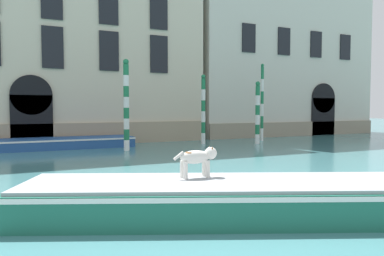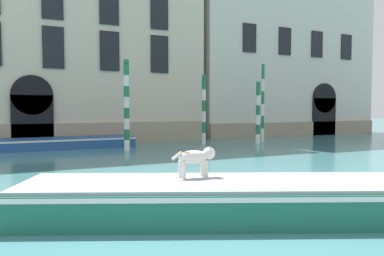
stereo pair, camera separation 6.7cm
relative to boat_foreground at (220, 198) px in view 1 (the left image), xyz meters
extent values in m
cube|color=beige|center=(-0.04, 17.66, 7.48)|extent=(14.48, 6.00, 15.66)
cube|color=tan|center=(-0.04, 14.61, 0.24)|extent=(14.48, 0.16, 1.18)
cube|color=black|center=(-2.54, 14.60, 0.96)|extent=(2.00, 0.14, 2.63)
cylinder|color=black|center=(-2.54, 14.60, 2.28)|extent=(2.00, 0.14, 2.00)
cube|color=black|center=(-1.49, 14.62, 4.72)|extent=(1.06, 0.10, 2.14)
cube|color=black|center=(1.41, 14.62, 4.72)|extent=(1.06, 0.10, 2.14)
cube|color=black|center=(4.30, 14.62, 4.72)|extent=(1.06, 0.10, 2.14)
cube|color=black|center=(1.41, 14.62, 7.21)|extent=(1.06, 0.10, 2.14)
cube|color=black|center=(4.30, 14.62, 7.21)|extent=(1.06, 0.10, 2.14)
cube|color=beige|center=(14.81, 17.66, 7.79)|extent=(14.35, 6.00, 16.28)
cube|color=gray|center=(14.81, 14.61, 0.14)|extent=(14.35, 0.16, 0.99)
cube|color=black|center=(17.02, 14.60, 0.99)|extent=(2.14, 0.14, 2.69)
cylinder|color=black|center=(17.02, 14.60, 2.34)|extent=(2.14, 0.14, 2.14)
cube|color=black|center=(10.50, 14.62, 6.15)|extent=(1.00, 0.10, 1.85)
cube|color=black|center=(13.37, 14.62, 6.15)|extent=(1.00, 0.10, 1.85)
cube|color=black|center=(16.24, 14.62, 6.15)|extent=(1.00, 0.10, 1.85)
cube|color=black|center=(19.11, 14.62, 6.15)|extent=(1.00, 0.10, 1.85)
cube|color=#1E6651|center=(0.00, 0.00, -0.05)|extent=(7.43, 4.69, 0.60)
cube|color=white|center=(0.00, 0.00, 0.19)|extent=(7.47, 4.73, 0.08)
cube|color=#9EA3A8|center=(0.00, 0.00, 0.28)|extent=(7.17, 4.46, 0.06)
cylinder|color=silver|center=(-0.03, 0.57, 0.47)|extent=(0.08, 0.08, 0.33)
cylinder|color=silver|center=(-0.04, 0.39, 0.47)|extent=(0.08, 0.08, 0.33)
cylinder|color=silver|center=(-0.49, 0.60, 0.47)|extent=(0.08, 0.08, 0.33)
cylinder|color=silver|center=(-0.50, 0.42, 0.47)|extent=(0.08, 0.08, 0.33)
ellipsoid|color=silver|center=(-0.26, 0.49, 0.71)|extent=(0.62, 0.29, 0.26)
ellipsoid|color=brown|center=(-0.35, 0.50, 0.78)|extent=(0.28, 0.19, 0.09)
sphere|color=silver|center=(0.07, 0.48, 0.77)|extent=(0.24, 0.24, 0.24)
cone|color=brown|center=(0.07, 0.54, 0.86)|extent=(0.07, 0.07, 0.10)
cone|color=brown|center=(0.07, 0.41, 0.86)|extent=(0.07, 0.07, 0.10)
cylinder|color=silver|center=(-0.59, 0.51, 0.75)|extent=(0.22, 0.07, 0.17)
cube|color=#234C8C|center=(-1.10, 13.40, -0.10)|extent=(6.59, 1.96, 0.51)
cube|color=white|center=(-1.10, 13.40, 0.10)|extent=(6.62, 1.99, 0.08)
cube|color=#9EA3A8|center=(-1.10, 13.40, -0.12)|extent=(3.63, 1.46, 0.46)
cylinder|color=white|center=(6.06, 12.41, -0.05)|extent=(0.23, 0.23, 0.60)
cylinder|color=#1E7247|center=(6.06, 12.41, 0.55)|extent=(0.23, 0.23, 0.60)
cylinder|color=white|center=(6.06, 12.41, 1.14)|extent=(0.23, 0.23, 0.60)
cylinder|color=#1E7247|center=(6.06, 12.41, 1.74)|extent=(0.23, 0.23, 0.60)
cylinder|color=white|center=(6.06, 12.41, 2.34)|extent=(0.23, 0.23, 0.60)
cylinder|color=#1E7247|center=(6.06, 12.41, 2.94)|extent=(0.23, 0.23, 0.60)
sphere|color=#1E7247|center=(6.06, 12.41, 3.34)|extent=(0.24, 0.24, 0.24)
cylinder|color=white|center=(1.34, 11.02, -0.10)|extent=(0.26, 0.26, 0.50)
cylinder|color=#1E7247|center=(1.34, 11.02, 0.39)|extent=(0.26, 0.26, 0.50)
cylinder|color=white|center=(1.34, 11.02, 0.89)|extent=(0.26, 0.26, 0.50)
cylinder|color=#1E7247|center=(1.34, 11.02, 1.39)|extent=(0.26, 0.26, 0.50)
cylinder|color=white|center=(1.34, 11.02, 1.89)|extent=(0.26, 0.26, 0.50)
cylinder|color=#1E7247|center=(1.34, 11.02, 2.39)|extent=(0.26, 0.26, 0.50)
cylinder|color=white|center=(1.34, 11.02, 2.89)|extent=(0.26, 0.26, 0.50)
cylinder|color=#1E7247|center=(1.34, 11.02, 3.38)|extent=(0.26, 0.26, 0.50)
sphere|color=#1E7247|center=(1.34, 11.02, 3.75)|extent=(0.27, 0.27, 0.27)
cylinder|color=white|center=(8.71, 11.06, -0.09)|extent=(0.24, 0.24, 0.53)
cylinder|color=#1E7247|center=(8.71, 11.06, 0.45)|extent=(0.24, 0.24, 0.53)
cylinder|color=white|center=(8.71, 11.06, 0.98)|extent=(0.24, 0.24, 0.53)
cylinder|color=#1E7247|center=(8.71, 11.06, 1.51)|extent=(0.24, 0.24, 0.53)
cylinder|color=white|center=(8.71, 11.06, 2.05)|extent=(0.24, 0.24, 0.53)
cylinder|color=#1E7247|center=(8.71, 11.06, 2.58)|extent=(0.24, 0.24, 0.53)
sphere|color=#1E7247|center=(8.71, 11.06, 2.95)|extent=(0.25, 0.25, 0.25)
cylinder|color=white|center=(10.17, 12.66, 0.02)|extent=(0.18, 0.18, 0.74)
cylinder|color=#1E7247|center=(10.17, 12.66, 0.76)|extent=(0.18, 0.18, 0.74)
cylinder|color=white|center=(10.17, 12.66, 1.50)|extent=(0.18, 0.18, 0.74)
cylinder|color=#1E7247|center=(10.17, 12.66, 2.24)|extent=(0.18, 0.18, 0.74)
cylinder|color=white|center=(10.17, 12.66, 2.99)|extent=(0.18, 0.18, 0.74)
cylinder|color=#1E7247|center=(10.17, 12.66, 3.73)|extent=(0.18, 0.18, 0.74)
sphere|color=#1E7247|center=(10.17, 12.66, 4.18)|extent=(0.19, 0.19, 0.19)
camera|label=1|loc=(-3.37, -5.89, 1.65)|focal=35.00mm
camera|label=2|loc=(-3.31, -5.92, 1.65)|focal=35.00mm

